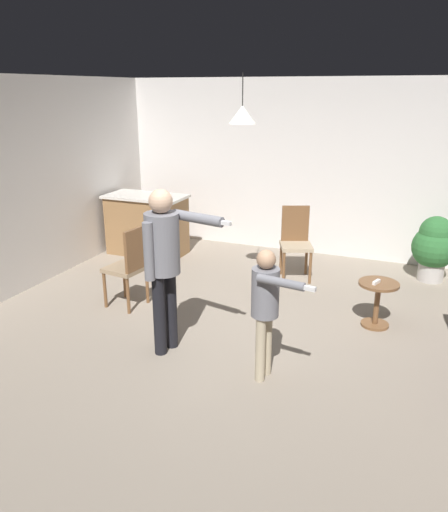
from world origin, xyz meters
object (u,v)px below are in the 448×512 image
person_adult (164,254)px  spare_remote_on_table (376,282)px  dining_chair_near_wall (129,264)px  side_table_by_couch (377,299)px  person_child (266,301)px  potted_plant_corner (434,246)px  kitchen_counter (147,224)px  dining_chair_by_counter (296,240)px

person_adult → spare_remote_on_table: bearing=137.8°
dining_chair_near_wall → spare_remote_on_table: bearing=-71.6°
person_adult → side_table_by_couch: bearing=138.3°
person_adult → person_child: size_ratio=1.34×
potted_plant_corner → kitchen_counter: bearing=-174.2°
side_table_by_couch → spare_remote_on_table: 0.22m
spare_remote_on_table → side_table_by_couch: bearing=59.4°
person_adult → person_child: person_adult is taller
side_table_by_couch → dining_chair_near_wall: bearing=-168.5°
person_child → dining_chair_by_counter: size_ratio=1.23×
side_table_by_couch → person_child: 1.75m
kitchen_counter → person_adult: person_adult is taller
dining_chair_near_wall → dining_chair_by_counter: bearing=-34.9°
person_adult → potted_plant_corner: (2.45, 3.11, -0.53)m
spare_remote_on_table → potted_plant_corner: bearing=72.0°
kitchen_counter → person_child: size_ratio=1.02×
kitchen_counter → potted_plant_corner: 4.26m
person_child → dining_chair_near_wall: 2.19m
dining_chair_by_counter → dining_chair_near_wall: same height
person_child → person_adult: bearing=-86.9°
dining_chair_by_counter → kitchen_counter: bearing=-25.5°
kitchen_counter → person_child: person_child is taller
person_adult → potted_plant_corner: person_adult is taller
dining_chair_by_counter → side_table_by_couch: bearing=115.1°
person_adult → spare_remote_on_table: person_adult is taller
spare_remote_on_table → dining_chair_near_wall: bearing=-169.3°
potted_plant_corner → spare_remote_on_table: bearing=-108.0°
side_table_by_couch → spare_remote_on_table: (-0.03, -0.04, 0.21)m
side_table_by_couch → person_adult: (-1.90, -1.36, 0.70)m
dining_chair_by_counter → spare_remote_on_table: (1.21, -1.20, -0.01)m
side_table_by_couch → dining_chair_by_counter: dining_chair_by_counter is taller
side_table_by_couch → person_adult: 2.44m
spare_remote_on_table → person_adult: bearing=-144.8°
side_table_by_couch → person_child: size_ratio=0.42×
side_table_by_couch → potted_plant_corner: potted_plant_corner is taller
person_adult → spare_remote_on_table: size_ratio=12.75×
potted_plant_corner → spare_remote_on_table: potted_plant_corner is taller
person_child → dining_chair_near_wall: (-1.98, 0.90, -0.22)m
dining_chair_by_counter → person_adult: bearing=53.4°
spare_remote_on_table → dining_chair_by_counter: bearing=135.2°
side_table_by_couch → spare_remote_on_table: size_ratio=4.00×
side_table_by_couch → dining_chair_near_wall: 2.88m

